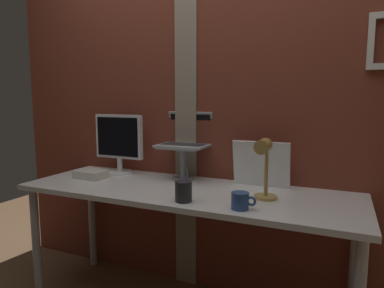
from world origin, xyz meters
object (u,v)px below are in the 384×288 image
desk_lamp (264,163)px  monitor (119,140)px  whiteboard_panel (261,164)px  pen_cup (184,191)px  coffee_mug (240,201)px  laptop (187,136)px

desk_lamp → monitor: bearing=166.5°
monitor → desk_lamp: size_ratio=1.27×
whiteboard_panel → pen_cup: bearing=-122.9°
pen_cup → coffee_mug: size_ratio=1.40×
laptop → desk_lamp: size_ratio=0.97×
laptop → monitor: bearing=-171.8°
monitor → laptop: laptop is taller
monitor → coffee_mug: 1.09m
whiteboard_panel → desk_lamp: desk_lamp is taller
coffee_mug → monitor: bearing=156.8°
monitor → coffee_mug: monitor is taller
desk_lamp → whiteboard_panel: bearing=105.3°
desk_lamp → coffee_mug: 0.24m
monitor → whiteboard_panel: bearing=1.6°
desk_lamp → pen_cup: bearing=-155.6°
whiteboard_panel → coffee_mug: bearing=-89.4°
monitor → coffee_mug: size_ratio=3.42×
laptop → pen_cup: size_ratio=1.87×
laptop → coffee_mug: bearing=-44.5°
laptop → pen_cup: (0.21, -0.49, -0.22)m
desk_lamp → pen_cup: size_ratio=1.93×
laptop → whiteboard_panel: (0.50, -0.04, -0.14)m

